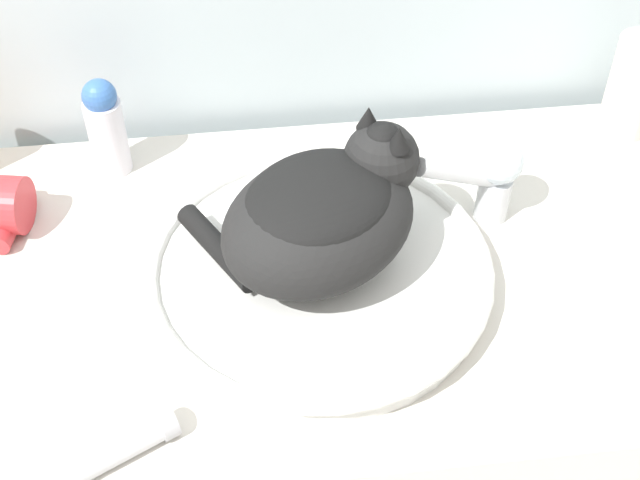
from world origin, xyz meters
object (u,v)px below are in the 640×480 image
cat (324,211)px  deodorant_stick (106,127)px  soap_pump_bottle (633,85)px  cream_tube (113,451)px  faucet (491,174)px

cat → deodorant_stick: cat is taller
soap_pump_bottle → cream_tube: soap_pump_bottle is taller
faucet → cream_tube: bearing=11.3°
cat → soap_pump_bottle: (0.48, 0.25, -0.04)m
deodorant_stick → cream_tube: (0.02, -0.48, -0.06)m
soap_pump_bottle → deodorant_stick: soap_pump_bottle is taller
cat → soap_pump_bottle: size_ratio=1.70×
cat → deodorant_stick: (-0.27, 0.25, -0.05)m
cat → deodorant_stick: size_ratio=2.18×
faucet → soap_pump_bottle: size_ratio=0.83×
faucet → cream_tube: size_ratio=1.08×
soap_pump_bottle → faucet: bearing=-146.8°
cat → soap_pump_bottle: 0.54m
faucet → cream_tube: faucet is taller
soap_pump_bottle → deodorant_stick: (-0.75, 0.00, -0.01)m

